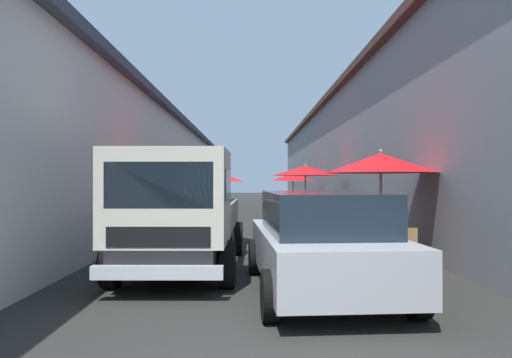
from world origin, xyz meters
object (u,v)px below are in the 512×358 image
fruit_stall_far_left (201,183)px  vendor_by_crates (197,197)px  hatchback_car (321,241)px  fruit_stall_far_right (293,183)px  parked_scooter (202,211)px  delivery_truck (178,215)px  fruit_stall_near_right (305,177)px  fruit_stall_near_left (383,178)px

fruit_stall_far_left → vendor_by_crates: (9.46, 1.24, -0.69)m
fruit_stall_far_left → hatchback_car: 5.37m
vendor_by_crates → fruit_stall_far_right: bearing=-71.6°
vendor_by_crates → parked_scooter: bearing=-170.4°
hatchback_car → delivery_truck: delivery_truck is taller
hatchback_car → parked_scooter: bearing=15.1°
fruit_stall_far_right → parked_scooter: (-5.08, 3.96, -1.04)m
vendor_by_crates → hatchback_car: bearing=-166.3°
fruit_stall_far_left → fruit_stall_near_right: fruit_stall_near_right is taller
delivery_truck → vendor_by_crates: (13.29, 1.26, -0.18)m
fruit_stall_far_right → parked_scooter: bearing=142.0°
fruit_stall_far_left → vendor_by_crates: bearing=7.4°
delivery_truck → parked_scooter: size_ratio=2.94×
fruit_stall_far_right → vendor_by_crates: 4.85m
fruit_stall_near_right → vendor_by_crates: (4.01, 4.49, -0.88)m
delivery_truck → fruit_stall_near_left: bearing=-70.3°
fruit_stall_far_left → vendor_by_crates: fruit_stall_far_left is taller
fruit_stall_far_left → parked_scooter: 6.04m
fruit_stall_near_left → delivery_truck: 4.10m
fruit_stall_near_left → hatchback_car: fruit_stall_near_left is taller
fruit_stall_far_left → fruit_stall_near_right: bearing=-30.8°
fruit_stall_near_right → parked_scooter: fruit_stall_near_right is taller
fruit_stall_far_right → vendor_by_crates: size_ratio=1.40×
fruit_stall_far_left → delivery_truck: fruit_stall_far_left is taller
fruit_stall_near_right → parked_scooter: 4.13m
fruit_stall_far_right → fruit_stall_far_left: size_ratio=0.97×
fruit_stall_far_right → hatchback_car: size_ratio=0.53×
fruit_stall_far_left → delivery_truck: 3.86m
fruit_stall_far_right → vendor_by_crates: bearing=108.4°
fruit_stall_near_left → fruit_stall_far_right: fruit_stall_near_left is taller
fruit_stall_near_right → parked_scooter: size_ratio=1.48×
delivery_truck → fruit_stall_near_right: bearing=-19.2°
fruit_stall_near_right → delivery_truck: size_ratio=0.50×
fruit_stall_far_right → fruit_stall_near_right: (-5.53, 0.07, 0.25)m
hatchback_car → fruit_stall_far_right: bearing=-3.9°
fruit_stall_far_left → parked_scooter: bearing=6.2°
fruit_stall_far_left → delivery_truck: (-3.82, -0.03, -0.51)m
fruit_stall_far_right → fruit_stall_far_left: fruit_stall_far_left is taller
delivery_truck → hatchback_car: bearing=-114.0°
delivery_truck → parked_scooter: delivery_truck is taller
fruit_stall_far_left → parked_scooter: (5.91, 0.64, -1.10)m
vendor_by_crates → fruit_stall_far_left: bearing=-172.6°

